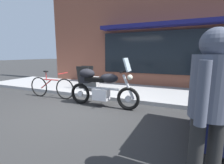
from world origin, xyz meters
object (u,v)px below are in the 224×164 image
(pedestrian_walking, at_px, (211,97))
(touring_motorcycle, at_px, (99,86))
(sandwich_board_sign, at_px, (85,77))
(parked_bicycle, at_px, (51,87))

(pedestrian_walking, bearing_deg, touring_motorcycle, 136.60)
(touring_motorcycle, distance_m, pedestrian_walking, 3.37)
(sandwich_board_sign, bearing_deg, parked_bicycle, -111.73)
(parked_bicycle, relative_size, pedestrian_walking, 1.04)
(pedestrian_walking, bearing_deg, parked_bicycle, 150.85)
(parked_bicycle, xyz_separation_m, sandwich_board_sign, (0.52, 1.30, 0.19))
(pedestrian_walking, distance_m, sandwich_board_sign, 5.36)
(touring_motorcycle, distance_m, parked_bicycle, 1.94)
(touring_motorcycle, distance_m, sandwich_board_sign, 2.00)
(touring_motorcycle, height_order, parked_bicycle, touring_motorcycle)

